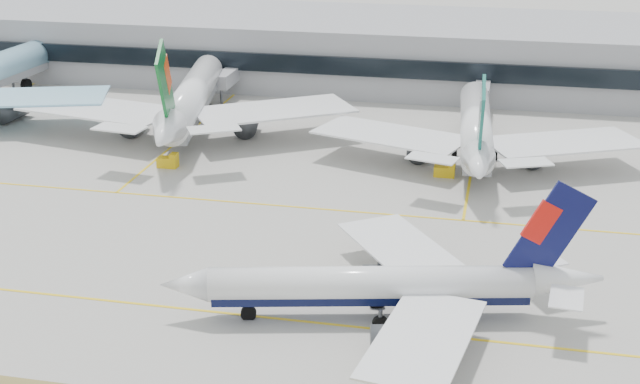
% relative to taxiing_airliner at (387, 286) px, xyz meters
% --- Properties ---
extents(ground, '(3000.00, 3000.00, 0.00)m').
position_rel_taxiing_airliner_xyz_m(ground, '(-16.73, 2.09, -4.21)').
color(ground, gray).
rests_on(ground, ground).
extents(taxiing_airliner, '(51.45, 44.05, 17.46)m').
position_rel_taxiing_airliner_xyz_m(taxiing_airliner, '(0.00, 0.00, 0.00)').
color(taxiing_airliner, white).
rests_on(taxiing_airliner, ground).
extents(widebody_eva, '(64.73, 64.19, 23.48)m').
position_rel_taxiing_airliner_xyz_m(widebody_eva, '(-48.17, 66.51, 2.03)').
color(widebody_eva, white).
rests_on(widebody_eva, ground).
extents(widebody_cathay, '(58.49, 57.31, 20.88)m').
position_rel_taxiing_airliner_xyz_m(widebody_cathay, '(7.27, 61.03, 1.34)').
color(widebody_cathay, white).
rests_on(widebody_cathay, ground).
extents(terminal, '(280.00, 43.10, 15.00)m').
position_rel_taxiing_airliner_xyz_m(terminal, '(-16.73, 116.93, 3.29)').
color(terminal, gray).
rests_on(terminal, ground).
extents(gse_c, '(3.55, 2.00, 2.60)m').
position_rel_taxiing_airliner_xyz_m(gse_c, '(2.90, 51.14, -3.16)').
color(gse_c, gold).
rests_on(gse_c, ground).
extents(gse_b, '(3.55, 2.00, 2.60)m').
position_rel_taxiing_airliner_xyz_m(gse_b, '(-44.89, 45.74, -3.16)').
color(gse_b, gold).
rests_on(gse_b, ground).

